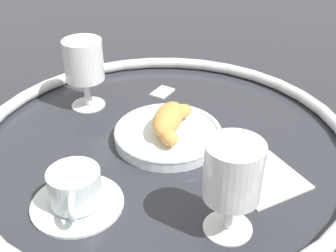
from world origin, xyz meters
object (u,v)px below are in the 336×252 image
juice_glass_left (84,63)px  coffee_cup_near (76,192)px  juice_glass_right (233,176)px  croissant_large (170,120)px  folded_napkin (264,178)px  pastry_plate (168,134)px  sugar_packet (162,91)px

juice_glass_left → coffee_cup_near: bearing=-0.5°
juice_glass_left → juice_glass_right: (0.37, 0.21, -0.00)m
croissant_large → juice_glass_right: 0.23m
juice_glass_right → folded_napkin: size_ratio=1.27×
coffee_cup_near → juice_glass_left: (-0.30, 0.00, 0.07)m
pastry_plate → croissant_large: 0.03m
pastry_plate → croissant_large: (0.00, 0.00, 0.03)m
coffee_cup_near → juice_glass_left: bearing=179.5°
juice_glass_right → folded_napkin: bearing=140.4°
juice_glass_right → sugar_packet: 0.42m
coffee_cup_near → sugar_packet: size_ratio=2.72×
folded_napkin → sugar_packet: bearing=-156.7°
juice_glass_left → sugar_packet: 0.18m
sugar_packet → croissant_large: bearing=36.4°
juice_glass_left → sugar_packet: size_ratio=2.80×
croissant_large → folded_napkin: bearing=47.5°
coffee_cup_near → sugar_packet: (-0.34, 0.16, -0.02)m
pastry_plate → sugar_packet: (-0.18, 0.01, -0.01)m
juice_glass_right → pastry_plate: bearing=-165.5°
croissant_large → pastry_plate: bearing=-112.2°
juice_glass_left → folded_napkin: (0.27, 0.29, -0.09)m
juice_glass_left → juice_glass_right: 0.42m
croissant_large → juice_glass_left: juice_glass_left is taller
coffee_cup_near → juice_glass_right: juice_glass_right is taller
coffee_cup_near → folded_napkin: size_ratio=1.24×
croissant_large → sugar_packet: 0.19m
croissant_large → juice_glass_left: bearing=-133.9°
croissant_large → folded_napkin: croissant_large is taller
coffee_cup_near → juice_glass_right: bearing=71.8°
folded_napkin → juice_glass_left: bearing=-133.2°
coffee_cup_near → juice_glass_right: 0.23m
sugar_packet → pastry_plate: bearing=35.5°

